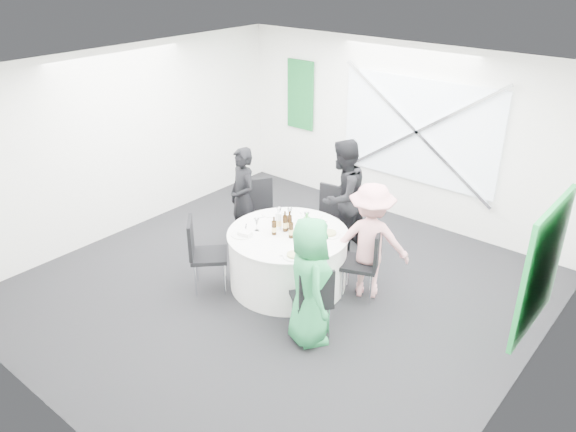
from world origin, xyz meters
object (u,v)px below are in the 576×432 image
Objects in this scene: chair_back at (329,214)px; person_man_back_left at (243,198)px; chair_back_left at (261,208)px; chair_back_right at (368,258)px; person_woman_pink at (370,241)px; banquet_table at (288,259)px; person_woman_green at (310,282)px; chair_front_right at (313,297)px; green_water_bottle at (307,227)px; chair_front_left at (201,249)px; clear_water_bottle at (279,221)px; person_man_back at (342,197)px.

person_man_back_left is (-1.06, -0.66, 0.18)m from chair_back.
chair_back_left is 1.99m from chair_back_right.
chair_back_right is at bearing 82.60° from person_woman_pink.
chair_back_right is (0.96, 0.39, 0.19)m from banquet_table.
chair_back_left is 2.35m from person_woman_green.
person_man_back_left is at bearing -81.23° from chair_front_right.
chair_front_left is at bearing -139.29° from green_water_bottle.
chair_front_left is at bearing -134.68° from banquet_table.
person_man_back_left is at bearing -26.14° from chair_front_left.
banquet_table is 1.20m from chair_back_left.
chair_back is at bearing 51.25° from person_man_back_left.
chair_front_left is 0.66× the size of person_woman_green.
chair_front_left is 1.04m from clear_water_bottle.
clear_water_bottle is at bearing -85.96° from chair_front_right.
person_woman_pink reaches higher than green_water_bottle.
person_woman_green is (-0.05, -1.12, 0.19)m from chair_back_right.
person_man_back reaches higher than person_man_back_left.
green_water_bottle is at bearing 19.86° from banquet_table.
chair_back is at bearing -64.23° from chair_front_left.
green_water_bottle is at bearing -81.81° from chair_back_left.
green_water_bottle is (1.01, 0.87, 0.30)m from chair_front_left.
person_woman_green is at bearing -34.37° from clear_water_bottle.
person_woman_pink is 1.00× the size of person_woman_green.
green_water_bottle is 1.11× the size of clear_water_bottle.
chair_front_left is 1.37m from green_water_bottle.
person_man_back_left reaches higher than clear_water_bottle.
clear_water_bottle is at bearing 178.27° from banquet_table.
chair_back is 1.26m from person_man_back_left.
chair_back_right is 1.22m from clear_water_bottle.
banquet_table is 0.52m from clear_water_bottle.
person_woman_pink is 0.81m from green_water_bottle.
person_man_back is (-0.01, 1.22, 0.46)m from banquet_table.
person_woman_pink is at bearing 29.93° from green_water_bottle.
clear_water_bottle reaches higher than chair_back_left.
chair_back_right is at bearing 22.98° from green_water_bottle.
person_woman_green reaches higher than chair_back_left.
person_man_back is at bearing -26.06° from person_woman_green.
chair_back_left is at bearing -118.49° from chair_back_right.
person_man_back_left is at bearing -155.37° from chair_back.
person_man_back_left is at bearing -112.97° from chair_back_right.
green_water_bottle is at bearing -94.61° from chair_front_left.
person_man_back is 1.16m from green_water_bottle.
green_water_bottle is (1.43, -0.33, 0.13)m from person_man_back_left.
banquet_table is at bearing 0.00° from person_woman_pink.
person_man_back is at bearing 102.26° from green_water_bottle.
chair_front_left is (0.24, -1.40, -0.00)m from chair_back_left.
person_man_back is at bearing 53.37° from person_man_back_left.
person_woman_pink is (-0.03, 0.09, 0.19)m from chair_back_right.
clear_water_bottle reaches higher than chair_back.
chair_back is 1.30m from chair_back_right.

